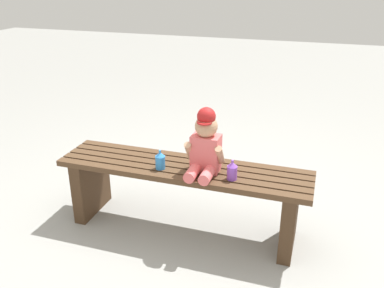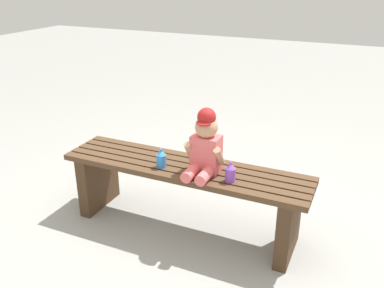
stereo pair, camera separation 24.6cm
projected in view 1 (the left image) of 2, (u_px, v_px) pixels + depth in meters
The scene contains 5 objects.
ground_plane at pixel (184, 227), 2.78m from camera, with size 16.00×16.00×0.00m, color #999993.
park_bench at pixel (183, 187), 2.66m from camera, with size 1.61×0.37×0.46m.
child_figure at pixel (205, 145), 2.46m from camera, with size 0.23×0.27×0.40m.
sippy_cup_left at pixel (160, 160), 2.54m from camera, with size 0.06×0.06×0.12m.
sippy_cup_right at pixel (232, 170), 2.41m from camera, with size 0.06×0.06×0.12m.
Camera 1 is at (0.78, -2.20, 1.61)m, focal length 38.66 mm.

